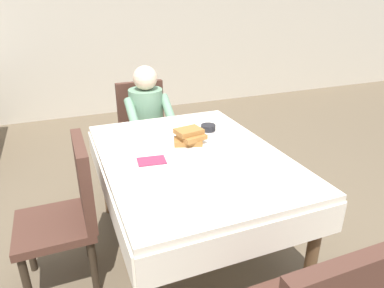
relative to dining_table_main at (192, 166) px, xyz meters
name	(u,v)px	position (x,y,z in m)	size (l,w,h in m)	color
ground_plane	(192,246)	(0.00, 0.00, -0.65)	(14.00, 14.00, 0.00)	brown
back_wall	(100,0)	(0.00, 3.40, 0.95)	(12.00, 0.16, 3.20)	beige
dining_table_main	(192,166)	(0.00, 0.00, 0.00)	(1.12, 1.52, 0.74)	silver
chair_diner	(144,126)	(-0.02, 1.17, -0.12)	(0.44, 0.45, 0.93)	#4C2D23
diner_person	(148,117)	(-0.02, 1.01, 0.02)	(0.40, 0.43, 1.12)	gray
chair_left_side	(70,207)	(-0.77, 0.00, -0.12)	(0.45, 0.44, 0.93)	#4C2D23
plate_breakfast	(190,144)	(0.04, 0.13, 0.10)	(0.28, 0.28, 0.02)	white
breakfast_stack	(189,137)	(0.04, 0.13, 0.15)	(0.23, 0.19, 0.10)	#A36B33
cup_coffee	(224,129)	(0.34, 0.23, 0.13)	(0.11, 0.08, 0.08)	white
bowl_butter	(208,128)	(0.27, 0.34, 0.11)	(0.11, 0.11, 0.04)	black
syrup_pitcher	(149,139)	(-0.21, 0.25, 0.13)	(0.08, 0.08, 0.07)	silver
fork_left_of_plate	(164,151)	(-0.15, 0.11, 0.09)	(0.18, 0.01, 0.01)	silver
knife_right_of_plate	(216,142)	(0.23, 0.11, 0.09)	(0.20, 0.01, 0.01)	silver
spoon_near_edge	(202,164)	(0.01, -0.16, 0.09)	(0.15, 0.01, 0.01)	silver
napkin_folded	(152,161)	(-0.27, -0.01, 0.09)	(0.17, 0.12, 0.01)	#8C2D4C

